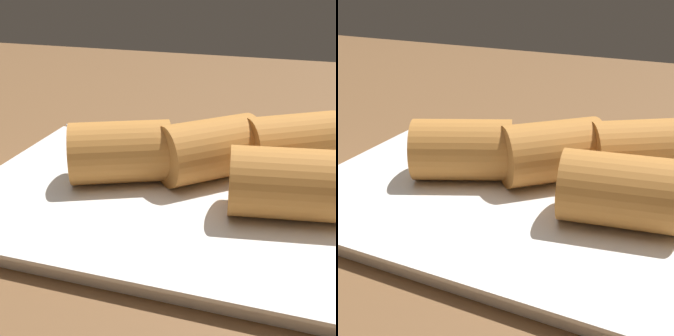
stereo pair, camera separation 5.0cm
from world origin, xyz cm
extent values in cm
cube|color=brown|center=(0.00, 0.00, 1.00)|extent=(180.00, 140.00, 2.00)
cube|color=white|center=(-2.56, 1.61, 2.60)|extent=(33.68, 24.61, 1.20)
cube|color=white|center=(-2.56, 1.61, 3.35)|extent=(35.02, 25.60, 0.30)
cylinder|color=#B77533|center=(-5.25, -2.27, 6.29)|extent=(10.36, 10.19, 5.59)
sphere|color=#56843D|center=(-7.92, -4.74, 6.29)|extent=(3.63, 3.63, 3.63)
cylinder|color=#B77533|center=(2.22, 0.75, 6.29)|extent=(10.46, 8.77, 5.59)
sphere|color=beige|center=(-1.10, -0.74, 6.29)|extent=(3.63, 3.63, 3.63)
cylinder|color=#B77533|center=(-12.65, 2.80, 6.29)|extent=(9.76, 7.01, 5.59)
sphere|color=#6B9E47|center=(-16.23, 2.19, 6.29)|extent=(3.63, 3.63, 3.63)
cylinder|color=#B77533|center=(-12.33, -6.08, 6.29)|extent=(10.55, 9.53, 5.59)
sphere|color=#6B9E47|center=(-15.39, -8.04, 6.29)|extent=(3.63, 3.63, 3.63)
cylinder|color=#B2B2B7|center=(11.82, -14.74, 2.25)|extent=(9.49, 0.60, 0.50)
ellipsoid|color=#B2B2B7|center=(2.81, -14.83, 2.75)|extent=(4.38, 3.39, 1.50)
camera|label=1|loc=(-13.72, 36.58, 22.18)|focal=50.00mm
camera|label=2|loc=(-18.37, 34.74, 22.18)|focal=50.00mm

